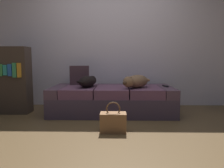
{
  "coord_description": "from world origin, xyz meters",
  "views": [
    {
      "loc": [
        0.07,
        -2.5,
        0.88
      ],
      "look_at": [
        0.0,
        0.99,
        0.49
      ],
      "focal_mm": 34.25,
      "sensor_mm": 36.0,
      "label": 1
    }
  ],
  "objects_px": {
    "dog_tan": "(136,81)",
    "throw_pillow": "(80,75)",
    "dog_dark": "(88,81)",
    "bookshelf": "(13,80)",
    "handbag": "(113,122)",
    "couch": "(112,100)",
    "tv_remote": "(166,86)"
  },
  "relations": [
    {
      "from": "dog_dark",
      "to": "dog_tan",
      "type": "distance_m",
      "value": 0.78
    },
    {
      "from": "couch",
      "to": "handbag",
      "type": "xyz_separation_m",
      "value": [
        0.03,
        -0.97,
        -0.09
      ]
    },
    {
      "from": "handbag",
      "to": "dog_dark",
      "type": "bearing_deg",
      "value": 115.11
    },
    {
      "from": "throw_pillow",
      "to": "handbag",
      "type": "distance_m",
      "value": 1.47
    },
    {
      "from": "dog_tan",
      "to": "couch",
      "type": "bearing_deg",
      "value": 157.08
    },
    {
      "from": "tv_remote",
      "to": "throw_pillow",
      "type": "distance_m",
      "value": 1.51
    },
    {
      "from": "dog_dark",
      "to": "throw_pillow",
      "type": "distance_m",
      "value": 0.39
    },
    {
      "from": "dog_tan",
      "to": "bookshelf",
      "type": "xyz_separation_m",
      "value": [
        -2.03,
        0.12,
        0.0
      ]
    },
    {
      "from": "dog_tan",
      "to": "handbag",
      "type": "height_order",
      "value": "dog_tan"
    },
    {
      "from": "couch",
      "to": "dog_tan",
      "type": "relative_size",
      "value": 3.79
    },
    {
      "from": "tv_remote",
      "to": "couch",
      "type": "bearing_deg",
      "value": 165.65
    },
    {
      "from": "throw_pillow",
      "to": "bookshelf",
      "type": "relative_size",
      "value": 0.31
    },
    {
      "from": "dog_dark",
      "to": "handbag",
      "type": "xyz_separation_m",
      "value": [
        0.43,
        -0.91,
        -0.41
      ]
    },
    {
      "from": "tv_remote",
      "to": "handbag",
      "type": "height_order",
      "value": "tv_remote"
    },
    {
      "from": "dog_dark",
      "to": "throw_pillow",
      "type": "relative_size",
      "value": 1.57
    },
    {
      "from": "bookshelf",
      "to": "handbag",
      "type": "bearing_deg",
      "value": -29.0
    },
    {
      "from": "couch",
      "to": "dog_tan",
      "type": "distance_m",
      "value": 0.53
    },
    {
      "from": "dog_dark",
      "to": "bookshelf",
      "type": "relative_size",
      "value": 0.49
    },
    {
      "from": "dog_dark",
      "to": "bookshelf",
      "type": "bearing_deg",
      "value": 178.96
    },
    {
      "from": "tv_remote",
      "to": "bookshelf",
      "type": "xyz_separation_m",
      "value": [
        -2.55,
        -0.05,
        0.1
      ]
    },
    {
      "from": "couch",
      "to": "handbag",
      "type": "distance_m",
      "value": 0.98
    },
    {
      "from": "dog_tan",
      "to": "tv_remote",
      "type": "height_order",
      "value": "dog_tan"
    },
    {
      "from": "dog_tan",
      "to": "tv_remote",
      "type": "bearing_deg",
      "value": 18.19
    },
    {
      "from": "dog_dark",
      "to": "dog_tan",
      "type": "height_order",
      "value": "dog_tan"
    },
    {
      "from": "dog_dark",
      "to": "tv_remote",
      "type": "xyz_separation_m",
      "value": [
        1.29,
        0.07,
        -0.08
      ]
    },
    {
      "from": "throw_pillow",
      "to": "handbag",
      "type": "xyz_separation_m",
      "value": [
        0.62,
        -1.24,
        -0.49
      ]
    },
    {
      "from": "dog_tan",
      "to": "throw_pillow",
      "type": "distance_m",
      "value": 1.06
    },
    {
      "from": "throw_pillow",
      "to": "bookshelf",
      "type": "distance_m",
      "value": 1.11
    },
    {
      "from": "tv_remote",
      "to": "dog_tan",
      "type": "bearing_deg",
      "value": -176.63
    },
    {
      "from": "couch",
      "to": "tv_remote",
      "type": "distance_m",
      "value": 0.92
    },
    {
      "from": "dog_dark",
      "to": "tv_remote",
      "type": "distance_m",
      "value": 1.29
    },
    {
      "from": "dog_dark",
      "to": "throw_pillow",
      "type": "height_order",
      "value": "throw_pillow"
    }
  ]
}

